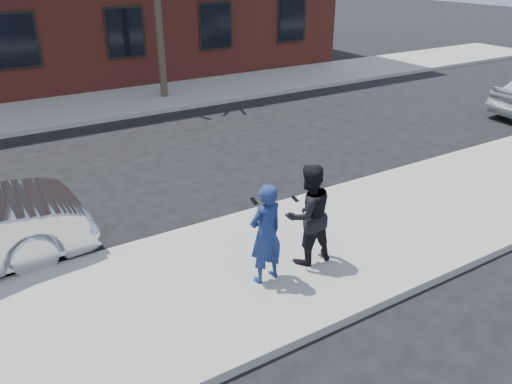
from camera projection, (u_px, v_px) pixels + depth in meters
ground at (163, 297)px, 7.73m from camera, size 100.00×100.00×0.00m
near_sidewalk at (169, 301)px, 7.50m from camera, size 50.00×3.50×0.15m
near_curb at (130, 248)px, 8.89m from camera, size 50.00×0.10×0.15m
far_sidewalk at (33, 115)px, 16.36m from camera, size 50.00×3.50×0.15m
far_curb at (44, 129)px, 14.98m from camera, size 50.00×0.10×0.15m
man_hoodie at (266, 234)px, 7.55m from camera, size 0.65×0.51×1.64m
man_peacoat at (308, 215)px, 8.03m from camera, size 0.87×0.70×1.72m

